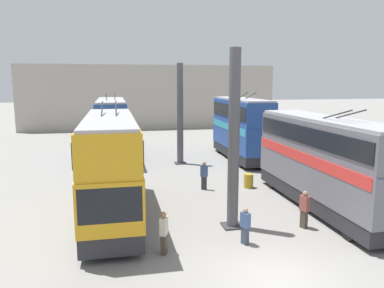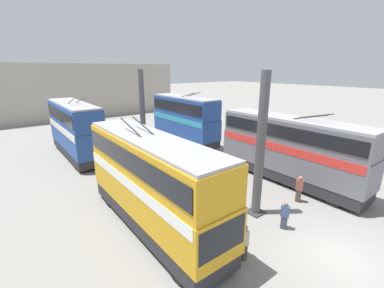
% 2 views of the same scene
% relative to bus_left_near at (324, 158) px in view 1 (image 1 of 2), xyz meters
% --- Properties ---
extents(ground_plane, '(240.00, 240.00, 0.00)m').
position_rel_bus_left_near_xyz_m(ground_plane, '(-6.30, 5.48, -2.76)').
color(ground_plane, gray).
extents(depot_back_wall, '(0.50, 36.00, 9.00)m').
position_rel_bus_left_near_xyz_m(depot_back_wall, '(35.48, 5.48, 1.74)').
color(depot_back_wall, '#A8A093').
rests_on(depot_back_wall, ground_plane).
extents(support_column_near, '(0.93, 0.93, 8.15)m').
position_rel_bus_left_near_xyz_m(support_column_near, '(-1.51, 5.48, 1.20)').
color(support_column_near, '#4C4C51').
rests_on(support_column_near, ground_plane).
extents(support_column_far, '(0.93, 0.93, 8.15)m').
position_rel_bus_left_near_xyz_m(support_column_far, '(12.44, 5.48, 1.20)').
color(support_column_far, '#4C4C51').
rests_on(support_column_far, ground_plane).
extents(bus_left_near, '(11.13, 2.54, 5.47)m').
position_rel_bus_left_near_xyz_m(bus_left_near, '(0.00, 0.00, 0.00)').
color(bus_left_near, black).
rests_on(bus_left_near, ground_plane).
extents(bus_left_far, '(9.35, 2.54, 5.88)m').
position_rel_bus_left_near_xyz_m(bus_left_far, '(13.12, -0.00, 0.23)').
color(bus_left_far, black).
rests_on(bus_left_far, ground_plane).
extents(bus_right_near, '(10.50, 2.54, 5.65)m').
position_rel_bus_left_near_xyz_m(bus_right_near, '(0.94, 10.96, 0.11)').
color(bus_right_near, black).
rests_on(bus_right_near, ground_plane).
extents(bus_right_mid, '(10.24, 2.54, 5.79)m').
position_rel_bus_left_near_xyz_m(bus_right_mid, '(15.71, 10.96, 0.17)').
color(bus_right_mid, black).
rests_on(bus_right_mid, ground_plane).
extents(person_by_left_row, '(0.48, 0.37, 1.76)m').
position_rel_bus_left_near_xyz_m(person_by_left_row, '(-2.33, 2.29, -1.82)').
color(person_by_left_row, '#473D33').
rests_on(person_by_left_row, ground_plane).
extents(person_aisle_midway, '(0.43, 0.48, 1.81)m').
position_rel_bus_left_near_xyz_m(person_aisle_midway, '(4.65, 5.34, -1.79)').
color(person_aisle_midway, '#2D2D33').
rests_on(person_aisle_midway, ground_plane).
extents(person_by_right_row, '(0.48, 0.39, 1.73)m').
position_rel_bus_left_near_xyz_m(person_by_right_row, '(-3.66, 8.97, -1.84)').
color(person_by_right_row, '#473D33').
rests_on(person_by_right_row, ground_plane).
extents(person_aisle_foreground, '(0.48, 0.37, 1.57)m').
position_rel_bus_left_near_xyz_m(person_aisle_foreground, '(-3.44, 5.55, -1.93)').
color(person_aisle_foreground, '#384251').
rests_on(person_aisle_foreground, ground_plane).
extents(oil_drum, '(0.63, 0.63, 0.89)m').
position_rel_bus_left_near_xyz_m(oil_drum, '(4.51, 2.46, -2.31)').
color(oil_drum, '#B28E23').
rests_on(oil_drum, ground_plane).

